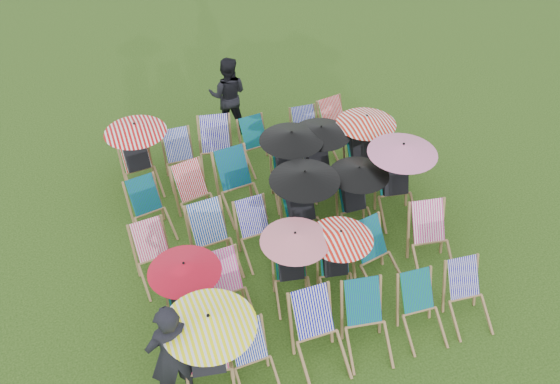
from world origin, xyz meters
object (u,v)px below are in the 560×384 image
object	(u,v)px
deckchair_0	(209,357)
person_rear	(228,95)
deckchair_29	(339,127)
deckchair_5	(469,298)
person_left	(171,354)

from	to	relation	value
deckchair_0	person_rear	xyz separation A→B (m)	(1.98, 5.82, 0.07)
deckchair_0	person_rear	bearing A→B (deg)	80.68
deckchair_29	deckchair_5	bearing A→B (deg)	-100.05
deckchair_29	person_left	bearing A→B (deg)	-144.12
deckchair_0	deckchair_29	xyz separation A→B (m)	(3.83, 4.49, -0.28)
person_rear	deckchair_5	bearing A→B (deg)	129.87
deckchair_5	deckchair_29	bearing A→B (deg)	94.99
deckchair_0	person_left	world-z (taller)	person_left
deckchair_0	person_rear	size ratio (longest dim) A/B	0.86
deckchair_5	person_left	xyz separation A→B (m)	(-4.24, 0.23, 0.41)
deckchair_5	person_left	distance (m)	4.27
deckchair_0	person_rear	distance (m)	6.14
deckchair_0	deckchair_29	size ratio (longest dim) A/B	1.51
deckchair_5	person_left	size ratio (longest dim) A/B	0.51
deckchair_29	person_rear	distance (m)	2.30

